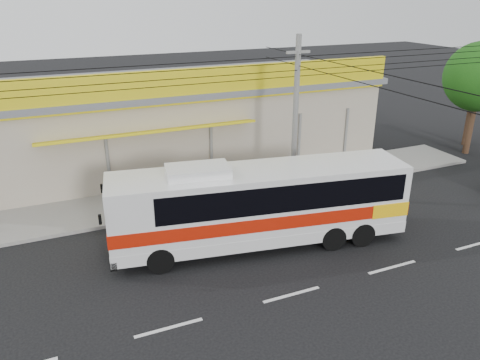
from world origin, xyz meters
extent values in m
plane|color=black|center=(0.00, 0.00, 0.00)|extent=(120.00, 120.00, 0.00)
cube|color=gray|center=(0.00, 6.00, 0.07)|extent=(30.00, 3.20, 0.15)
cube|color=#A99B88|center=(0.00, 11.60, 2.10)|extent=(22.00, 8.00, 4.20)
cube|color=slate|center=(0.00, 11.60, 4.35)|extent=(22.60, 8.60, 0.30)
cube|color=yellow|center=(0.00, 7.48, 4.90)|extent=(22.00, 0.24, 1.60)
cube|color=#AC092C|center=(-2.00, 7.45, 4.90)|extent=(9.00, 0.10, 1.20)
cube|color=#136C23|center=(6.50, 7.45, 4.90)|extent=(2.40, 0.10, 1.10)
cube|color=navy|center=(9.20, 7.45, 4.90)|extent=(2.20, 0.10, 1.10)
cube|color=#D3C00B|center=(-2.00, 7.30, 3.00)|extent=(10.00, 1.20, 0.37)
cube|color=silver|center=(0.44, 0.80, 1.72)|extent=(11.09, 3.99, 2.63)
cube|color=#B61907|center=(0.44, 0.80, 1.40)|extent=(11.14, 4.03, 0.50)
cube|color=#F6B70C|center=(5.09, 0.04, 1.40)|extent=(1.80, 2.53, 0.54)
cube|color=black|center=(1.07, 0.70, 2.31)|extent=(9.31, 3.73, 1.00)
cube|color=black|center=(-4.85, 1.66, 2.13)|extent=(0.46, 1.99, 1.36)
cube|color=silver|center=(-1.79, 1.16, 3.20)|extent=(2.35, 1.60, 0.33)
cylinder|color=black|center=(-3.48, 0.40, 0.47)|extent=(0.98, 0.44, 0.94)
cylinder|color=black|center=(-3.15, 2.42, 0.47)|extent=(0.98, 0.44, 0.94)
cylinder|color=black|center=(3.94, -0.81, 0.47)|extent=(0.98, 0.44, 0.94)
cylinder|color=black|center=(4.27, 1.21, 0.47)|extent=(0.98, 0.44, 0.94)
cylinder|color=#5E5E5C|center=(3.75, 4.20, 3.66)|extent=(0.24, 0.24, 7.33)
cube|color=#5E5E5C|center=(3.75, 4.20, 6.59)|extent=(1.10, 0.11, 0.11)
cylinder|color=#362015|center=(17.68, 6.98, 1.58)|extent=(0.36, 0.36, 3.16)
sphere|color=#10400D|center=(17.68, 6.98, 4.35)|extent=(3.75, 3.75, 3.75)
cylinder|color=#362015|center=(16.38, 5.72, 1.64)|extent=(0.37, 0.37, 3.27)
sphere|color=#10400D|center=(16.38, 5.72, 4.50)|extent=(3.89, 3.89, 3.89)
camera|label=1|loc=(-6.41, -13.22, 8.94)|focal=35.00mm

